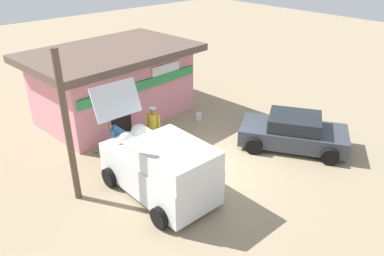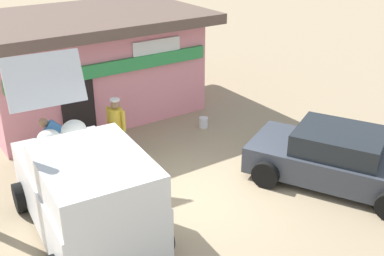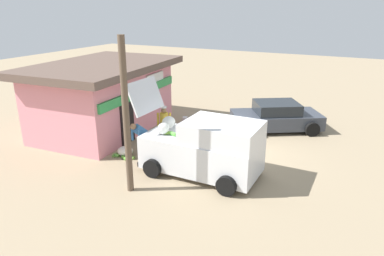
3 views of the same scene
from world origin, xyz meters
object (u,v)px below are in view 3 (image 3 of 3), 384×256
at_px(customer_bending, 141,135).
at_px(paint_bucket, 185,120).
at_px(storefront_bar, 104,96).
at_px(delivery_van, 205,148).
at_px(unloaded_banana_pile, 125,152).
at_px(vendor_standing, 164,123).
at_px(parked_sedan, 276,117).

relative_size(customer_bending, paint_bucket, 4.56).
xyz_separation_m(storefront_bar, customer_bending, (-1.85, -3.24, -0.73)).
bearing_deg(customer_bending, delivery_van, -95.73).
xyz_separation_m(delivery_van, unloaded_banana_pile, (0.00, 3.31, -0.79)).
relative_size(delivery_van, vendor_standing, 2.66).
bearing_deg(storefront_bar, unloaded_banana_pile, -128.73).
relative_size(parked_sedan, vendor_standing, 2.64).
bearing_deg(delivery_van, vendor_standing, 57.30).
height_order(delivery_van, paint_bucket, delivery_van).
height_order(customer_bending, paint_bucket, customer_bending).
distance_m(delivery_van, parked_sedan, 5.64).
height_order(storefront_bar, paint_bucket, storefront_bar).
bearing_deg(vendor_standing, delivery_van, -122.70).
bearing_deg(paint_bucket, parked_sedan, -76.07).
relative_size(parked_sedan, paint_bucket, 14.24).
xyz_separation_m(parked_sedan, customer_bending, (-5.27, 3.72, 0.24)).
height_order(storefront_bar, unloaded_banana_pile, storefront_bar).
relative_size(storefront_bar, customer_bending, 5.30).
bearing_deg(customer_bending, storefront_bar, 60.28).
bearing_deg(unloaded_banana_pile, parked_sedan, -37.91).
bearing_deg(delivery_van, storefront_bar, 70.40).
xyz_separation_m(delivery_van, parked_sedan, (5.54, -1.00, -0.35)).
xyz_separation_m(unloaded_banana_pile, paint_bucket, (4.52, -0.18, -0.02)).
bearing_deg(unloaded_banana_pile, vendor_standing, -24.57).
height_order(vendor_standing, customer_bending, vendor_standing).
height_order(delivery_van, customer_bending, delivery_van).
xyz_separation_m(parked_sedan, vendor_standing, (-3.90, 3.56, 0.32)).
relative_size(storefront_bar, parked_sedan, 1.70).
distance_m(vendor_standing, customer_bending, 1.38).
xyz_separation_m(parked_sedan, paint_bucket, (-1.02, 4.13, -0.46)).
bearing_deg(customer_bending, unloaded_banana_pile, 114.46).
xyz_separation_m(customer_bending, paint_bucket, (4.24, 0.41, -0.69)).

